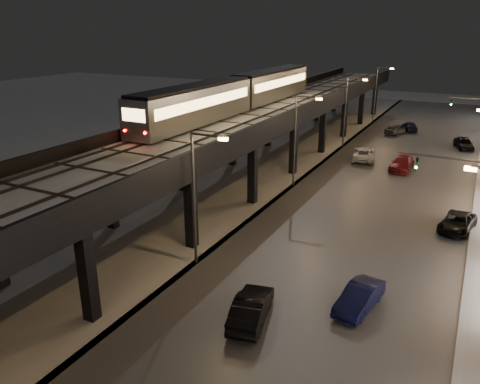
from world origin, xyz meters
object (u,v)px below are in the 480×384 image
at_px(car_mid_silver, 364,154).
at_px(car_onc_silver, 359,298).
at_px(car_mid_dark, 410,127).
at_px(car_onc_red, 464,144).
at_px(car_onc_dark, 457,223).
at_px(car_near_white, 251,308).
at_px(car_onc_white, 402,164).
at_px(subway_train, 239,93).
at_px(car_far_white, 395,129).

bearing_deg(car_mid_silver, car_onc_silver, 92.58).
bearing_deg(car_onc_silver, car_mid_dark, 104.79).
xyz_separation_m(car_mid_silver, car_onc_red, (10.27, 11.17, -0.01)).
distance_m(car_onc_silver, car_onc_dark, 14.72).
xyz_separation_m(car_near_white, car_mid_silver, (-2.19, 34.94, -0.00)).
distance_m(car_mid_silver, car_onc_silver, 31.97).
xyz_separation_m(car_mid_dark, car_onc_white, (2.37, -21.81, 0.08)).
bearing_deg(subway_train, car_mid_dark, 64.15).
xyz_separation_m(subway_train, car_onc_dark, (23.03, -7.67, -7.69)).
height_order(subway_train, car_near_white, subway_train).
bearing_deg(car_mid_dark, car_onc_white, 77.80).
bearing_deg(subway_train, car_onc_silver, -49.10).
height_order(car_mid_silver, car_onc_red, car_mid_silver).
bearing_deg(car_near_white, car_onc_silver, -154.56).
bearing_deg(car_onc_dark, car_onc_silver, -96.79).
relative_size(car_near_white, car_onc_silver, 1.09).
height_order(car_onc_silver, car_onc_red, car_onc_red).
distance_m(subway_train, car_mid_dark, 33.23).
relative_size(car_mid_silver, car_mid_dark, 1.24).
distance_m(subway_train, car_far_white, 29.49).
relative_size(car_near_white, car_onc_dark, 0.99).
xyz_separation_m(car_mid_silver, car_onc_white, (4.70, -2.11, -0.04)).
relative_size(car_onc_silver, car_onc_dark, 0.91).
xyz_separation_m(car_far_white, car_onc_white, (3.86, -18.27, -0.02)).
xyz_separation_m(car_mid_dark, car_onc_silver, (4.77, -50.87, 0.06)).
height_order(subway_train, car_mid_silver, subway_train).
relative_size(subway_train, car_mid_silver, 6.32).
distance_m(car_near_white, car_onc_dark, 20.06).
bearing_deg(car_onc_dark, car_near_white, -107.25).
distance_m(car_far_white, car_onc_white, 18.67).
bearing_deg(car_mid_dark, car_onc_silver, 76.95).
height_order(car_mid_silver, car_far_white, car_mid_silver).
distance_m(subway_train, car_mid_silver, 16.86).
height_order(car_far_white, car_onc_white, car_far_white).
bearing_deg(car_onc_red, car_far_white, 134.64).
bearing_deg(car_onc_red, car_onc_silver, -111.79).
distance_m(car_onc_white, car_onc_red, 14.41).
distance_m(car_mid_silver, car_onc_red, 15.18).
height_order(car_mid_silver, car_onc_dark, car_mid_silver).
height_order(car_mid_dark, car_onc_white, car_onc_white).
height_order(subway_train, car_onc_white, subway_train).
bearing_deg(car_onc_white, car_onc_silver, -83.15).
bearing_deg(car_mid_silver, car_onc_dark, 113.18).
distance_m(car_mid_silver, car_onc_white, 5.15).
xyz_separation_m(subway_train, car_mid_dark, (14.10, 29.09, -7.70)).
height_order(car_onc_silver, car_onc_white, car_onc_white).
xyz_separation_m(subway_train, car_mid_silver, (11.77, 9.39, -7.58)).
xyz_separation_m(car_mid_silver, car_far_white, (0.84, 16.16, -0.02)).
bearing_deg(car_far_white, car_mid_silver, 102.27).
distance_m(car_mid_dark, car_onc_white, 21.94).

